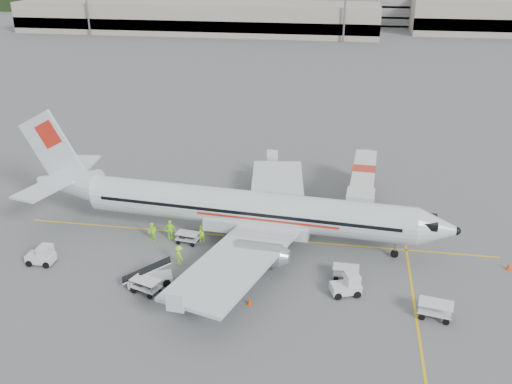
% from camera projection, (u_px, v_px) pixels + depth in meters
% --- Properties ---
extents(ground, '(360.00, 360.00, 0.00)m').
position_uv_depth(ground, '(252.00, 238.00, 53.13)').
color(ground, '#56595B').
extents(stripe_lead, '(44.00, 0.20, 0.01)m').
position_uv_depth(stripe_lead, '(252.00, 238.00, 53.13)').
color(stripe_lead, yellow).
rests_on(stripe_lead, ground).
extents(stripe_cross, '(0.20, 20.00, 0.01)m').
position_uv_depth(stripe_cross, '(414.00, 301.00, 43.76)').
color(stripe_cross, yellow).
rests_on(stripe_cross, ground).
extents(terminal_west, '(110.00, 22.00, 9.00)m').
position_uv_depth(terminal_west, '(197.00, 17.00, 174.94)').
color(terminal_west, gray).
rests_on(terminal_west, ground).
extents(parking_garage, '(62.00, 24.00, 14.00)m').
position_uv_depth(parking_garage, '(408.00, 3.00, 191.10)').
color(parking_garage, slate).
rests_on(parking_garage, ground).
extents(treeline, '(300.00, 3.00, 6.00)m').
position_uv_depth(treeline, '(334.00, 9.00, 210.09)').
color(treeline, black).
rests_on(treeline, ground).
extents(mast_center, '(3.20, 1.20, 22.00)m').
position_uv_depth(mast_center, '(345.00, 1.00, 154.61)').
color(mast_center, slate).
rests_on(mast_center, ground).
extents(aircraft, '(41.64, 33.84, 10.84)m').
position_uv_depth(aircraft, '(247.00, 186.00, 50.66)').
color(aircraft, silver).
rests_on(aircraft, ground).
extents(jet_bridge, '(3.77, 15.85, 4.12)m').
position_uv_depth(jet_bridge, '(363.00, 187.00, 59.01)').
color(jet_bridge, silver).
rests_on(jet_bridge, ground).
extents(belt_loader, '(5.05, 3.52, 2.57)m').
position_uv_depth(belt_loader, '(149.00, 270.00, 45.43)').
color(belt_loader, silver).
rests_on(belt_loader, ground).
extents(tug_fore, '(2.57, 1.98, 1.75)m').
position_uv_depth(tug_fore, '(346.00, 285.00, 44.23)').
color(tug_fore, silver).
rests_on(tug_fore, ground).
extents(tug_mid, '(2.67, 2.07, 1.82)m').
position_uv_depth(tug_mid, '(201.00, 290.00, 43.45)').
color(tug_mid, silver).
rests_on(tug_mid, ground).
extents(tug_aft, '(2.29, 1.33, 1.76)m').
position_uv_depth(tug_aft, '(40.00, 255.00, 48.49)').
color(tug_aft, silver).
rests_on(tug_aft, ground).
extents(cart_loaded_a, '(2.59, 2.02, 1.18)m').
position_uv_depth(cart_loaded_a, '(146.00, 286.00, 44.57)').
color(cart_loaded_a, silver).
rests_on(cart_loaded_a, ground).
extents(cart_loaded_b, '(2.17, 1.46, 1.06)m').
position_uv_depth(cart_loaded_b, '(188.00, 238.00, 51.98)').
color(cart_loaded_b, silver).
rests_on(cart_loaded_b, ground).
extents(cart_empty_a, '(2.13, 1.29, 1.10)m').
position_uv_depth(cart_empty_a, '(346.00, 272.00, 46.48)').
color(cart_empty_a, silver).
rests_on(cart_empty_a, ground).
extents(cart_empty_b, '(2.67, 1.88, 1.27)m').
position_uv_depth(cart_empty_b, '(435.00, 310.00, 41.55)').
color(cart_empty_b, silver).
rests_on(cart_empty_b, ground).
extents(cone_nose, '(0.42, 0.42, 0.69)m').
position_uv_depth(cone_nose, '(509.00, 266.00, 47.82)').
color(cone_nose, '#E34204').
rests_on(cone_nose, ground).
extents(cone_port, '(0.42, 0.42, 0.69)m').
position_uv_depth(cone_port, '(295.00, 184.00, 64.23)').
color(cone_port, '#E34204').
rests_on(cone_port, ground).
extents(cone_stbd, '(0.36, 0.36, 0.58)m').
position_uv_depth(cone_stbd, '(249.00, 301.00, 43.18)').
color(cone_stbd, '#E34204').
rests_on(cone_stbd, ground).
extents(crew_a, '(0.71, 0.67, 1.63)m').
position_uv_depth(crew_a, '(202.00, 234.00, 52.13)').
color(crew_a, '#95EA21').
rests_on(crew_a, ground).
extents(crew_b, '(1.08, 1.04, 1.75)m').
position_uv_depth(crew_b, '(152.00, 232.00, 52.34)').
color(crew_b, '#95EA21').
rests_on(crew_b, ground).
extents(crew_c, '(1.24, 1.26, 1.74)m').
position_uv_depth(crew_c, '(179.00, 255.00, 48.45)').
color(crew_c, '#95EA21').
rests_on(crew_c, ground).
extents(crew_d, '(1.13, 0.50, 1.91)m').
position_uv_depth(crew_d, '(170.00, 230.00, 52.53)').
color(crew_d, '#95EA21').
rests_on(crew_d, ground).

